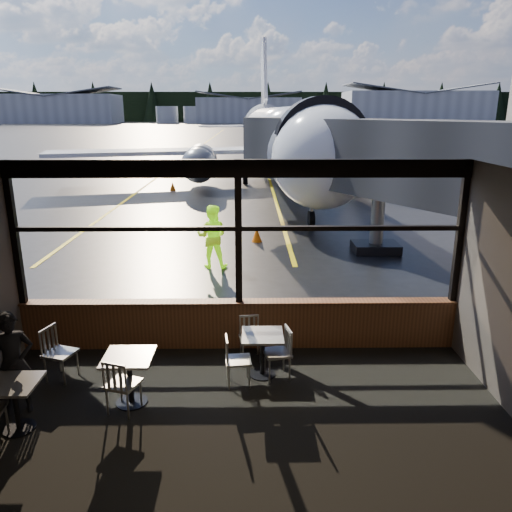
{
  "coord_description": "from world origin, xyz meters",
  "views": [
    {
      "loc": [
        0.2,
        -8.59,
        4.29
      ],
      "look_at": [
        0.32,
        1.0,
        1.5
      ],
      "focal_mm": 35.0,
      "sensor_mm": 36.0,
      "label": 1
    }
  ],
  "objects_px": {
    "airliner": "(282,97)",
    "chair_mid_w": "(60,354)",
    "cafe_table_left": "(16,406)",
    "chair_near_w": "(238,361)",
    "jet_bridge": "(369,185)",
    "chair_near_n": "(251,339)",
    "cone_nose": "(257,235)",
    "ground_crew": "(212,236)",
    "passenger": "(14,364)",
    "cafe_table_near": "(262,355)",
    "cone_wing": "(173,186)",
    "cafe_table_mid": "(130,380)",
    "chair_mid_s": "(123,384)",
    "chair_near_e": "(277,353)"
  },
  "relations": [
    {
      "from": "airliner",
      "to": "chair_near_w",
      "type": "distance_m",
      "value": 23.35
    },
    {
      "from": "chair_near_n",
      "to": "cone_nose",
      "type": "height_order",
      "value": "chair_near_n"
    },
    {
      "from": "cafe_table_left",
      "to": "chair_near_w",
      "type": "distance_m",
      "value": 3.26
    },
    {
      "from": "cone_nose",
      "to": "ground_crew",
      "type": "bearing_deg",
      "value": -114.63
    },
    {
      "from": "airliner",
      "to": "cone_nose",
      "type": "distance_m",
      "value": 14.47
    },
    {
      "from": "jet_bridge",
      "to": "cafe_table_mid",
      "type": "distance_m",
      "value": 9.22
    },
    {
      "from": "chair_near_n",
      "to": "cone_wing",
      "type": "distance_m",
      "value": 20.37
    },
    {
      "from": "airliner",
      "to": "jet_bridge",
      "type": "distance_m",
      "value": 16.26
    },
    {
      "from": "airliner",
      "to": "chair_mid_w",
      "type": "xyz_separation_m",
      "value": [
        -5.02,
        -22.58,
        -4.62
      ]
    },
    {
      "from": "cafe_table_mid",
      "to": "cone_wing",
      "type": "bearing_deg",
      "value": 96.72
    },
    {
      "from": "chair_near_e",
      "to": "chair_near_n",
      "type": "bearing_deg",
      "value": 22.08
    },
    {
      "from": "chair_mid_s",
      "to": "ground_crew",
      "type": "bearing_deg",
      "value": 103.34
    },
    {
      "from": "cafe_table_near",
      "to": "ground_crew",
      "type": "bearing_deg",
      "value": 101.71
    },
    {
      "from": "cone_wing",
      "to": "chair_near_w",
      "type": "bearing_deg",
      "value": -78.75
    },
    {
      "from": "cafe_table_left",
      "to": "cone_nose",
      "type": "distance_m",
      "value": 10.99
    },
    {
      "from": "cafe_table_left",
      "to": "chair_mid_s",
      "type": "distance_m",
      "value": 1.45
    },
    {
      "from": "chair_near_w",
      "to": "chair_near_n",
      "type": "height_order",
      "value": "chair_near_w"
    },
    {
      "from": "airliner",
      "to": "chair_near_w",
      "type": "bearing_deg",
      "value": -97.83
    },
    {
      "from": "ground_crew",
      "to": "airliner",
      "type": "bearing_deg",
      "value": -95.32
    },
    {
      "from": "cafe_table_near",
      "to": "chair_mid_w",
      "type": "relative_size",
      "value": 0.82
    },
    {
      "from": "passenger",
      "to": "jet_bridge",
      "type": "bearing_deg",
      "value": 23.28
    },
    {
      "from": "cafe_table_near",
      "to": "chair_near_e",
      "type": "distance_m",
      "value": 0.26
    },
    {
      "from": "chair_near_w",
      "to": "cone_nose",
      "type": "distance_m",
      "value": 9.26
    },
    {
      "from": "cafe_table_left",
      "to": "cone_wing",
      "type": "bearing_deg",
      "value": 92.82
    },
    {
      "from": "airliner",
      "to": "ground_crew",
      "type": "height_order",
      "value": "airliner"
    },
    {
      "from": "ground_crew",
      "to": "cafe_table_left",
      "type": "bearing_deg",
      "value": 78.9
    },
    {
      "from": "jet_bridge",
      "to": "cafe_table_mid",
      "type": "height_order",
      "value": "jet_bridge"
    },
    {
      "from": "jet_bridge",
      "to": "chair_mid_s",
      "type": "xyz_separation_m",
      "value": [
        -5.26,
        -7.59,
        -1.83
      ]
    },
    {
      "from": "chair_mid_w",
      "to": "passenger",
      "type": "relative_size",
      "value": 0.58
    },
    {
      "from": "chair_near_w",
      "to": "passenger",
      "type": "height_order",
      "value": "passenger"
    },
    {
      "from": "airliner",
      "to": "cafe_table_mid",
      "type": "xyz_separation_m",
      "value": [
        -3.71,
        -23.32,
        -4.68
      ]
    },
    {
      "from": "passenger",
      "to": "cone_wing",
      "type": "xyz_separation_m",
      "value": [
        -0.9,
        21.47,
        -0.54
      ]
    },
    {
      "from": "cafe_table_mid",
      "to": "chair_near_w",
      "type": "distance_m",
      "value": 1.7
    },
    {
      "from": "chair_mid_s",
      "to": "jet_bridge",
      "type": "bearing_deg",
      "value": 74.96
    },
    {
      "from": "airliner",
      "to": "chair_near_n",
      "type": "relative_size",
      "value": 41.63
    },
    {
      "from": "chair_near_e",
      "to": "passenger",
      "type": "relative_size",
      "value": 0.56
    },
    {
      "from": "jet_bridge",
      "to": "passenger",
      "type": "xyz_separation_m",
      "value": [
        -6.82,
        -7.57,
        -1.49
      ]
    },
    {
      "from": "chair_mid_s",
      "to": "cone_wing",
      "type": "height_order",
      "value": "chair_mid_s"
    },
    {
      "from": "cafe_table_left",
      "to": "chair_near_w",
      "type": "height_order",
      "value": "chair_near_w"
    },
    {
      "from": "cone_nose",
      "to": "chair_mid_w",
      "type": "bearing_deg",
      "value": -110.4
    },
    {
      "from": "cafe_table_left",
      "to": "chair_mid_w",
      "type": "distance_m",
      "value": 1.39
    },
    {
      "from": "chair_near_w",
      "to": "chair_mid_w",
      "type": "relative_size",
      "value": 0.92
    },
    {
      "from": "chair_near_w",
      "to": "cone_wing",
      "type": "bearing_deg",
      "value": -174.59
    },
    {
      "from": "chair_mid_s",
      "to": "cafe_table_left",
      "type": "bearing_deg",
      "value": -143.22
    },
    {
      "from": "cafe_table_left",
      "to": "chair_near_e",
      "type": "height_order",
      "value": "chair_near_e"
    },
    {
      "from": "cafe_table_near",
      "to": "passenger",
      "type": "distance_m",
      "value": 3.78
    },
    {
      "from": "chair_mid_w",
      "to": "cafe_table_mid",
      "type": "bearing_deg",
      "value": 79.02
    },
    {
      "from": "jet_bridge",
      "to": "cone_wing",
      "type": "xyz_separation_m",
      "value": [
        -7.72,
        13.9,
        -2.03
      ]
    },
    {
      "from": "jet_bridge",
      "to": "chair_near_n",
      "type": "xyz_separation_m",
      "value": [
        -3.39,
        -6.01,
        -1.88
      ]
    },
    {
      "from": "chair_mid_s",
      "to": "passenger",
      "type": "bearing_deg",
      "value": -161.05
    }
  ]
}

